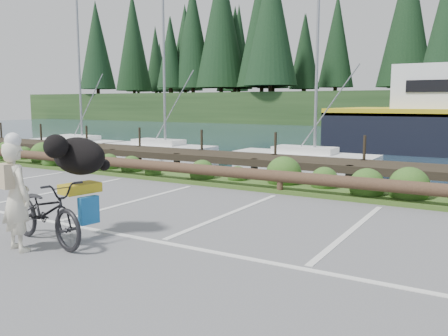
{
  "coord_description": "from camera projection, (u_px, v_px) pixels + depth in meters",
  "views": [
    {
      "loc": [
        4.9,
        -6.52,
        2.35
      ],
      "look_at": [
        0.33,
        1.19,
        1.1
      ],
      "focal_mm": 38.0,
      "sensor_mm": 36.0,
      "label": 1
    }
  ],
  "objects": [
    {
      "name": "ground",
      "position": [
        173.0,
        236.0,
        8.35
      ],
      "size": [
        72.0,
        72.0,
        0.0
      ],
      "primitive_type": "plane",
      "color": "#5A5B5D"
    },
    {
      "name": "vegetation_strip",
      "position": [
        290.0,
        187.0,
        12.86
      ],
      "size": [
        34.0,
        1.6,
        0.1
      ],
      "primitive_type": "cube",
      "color": "#3D5B21",
      "rests_on": "ground"
    },
    {
      "name": "log_rail",
      "position": [
        280.0,
        193.0,
        12.27
      ],
      "size": [
        32.0,
        0.3,
        0.6
      ],
      "primitive_type": null,
      "color": "#443021",
      "rests_on": "ground"
    },
    {
      "name": "bicycle",
      "position": [
        46.0,
        212.0,
        7.88
      ],
      "size": [
        2.16,
        1.07,
        1.09
      ],
      "primitive_type": "imported",
      "rotation": [
        0.0,
        0.0,
        1.4
      ],
      "color": "black",
      "rests_on": "ground"
    },
    {
      "name": "cyclist",
      "position": [
        16.0,
        197.0,
        7.47
      ],
      "size": [
        0.7,
        0.52,
        1.74
      ],
      "primitive_type": "imported",
      "rotation": [
        0.0,
        0.0,
        2.97
      ],
      "color": "beige",
      "rests_on": "ground"
    },
    {
      "name": "dog",
      "position": [
        79.0,
        156.0,
        8.25
      ],
      "size": [
        0.75,
        1.22,
        0.66
      ],
      "primitive_type": "ellipsoid",
      "rotation": [
        0.0,
        0.0,
        1.4
      ],
      "color": "black",
      "rests_on": "bicycle"
    }
  ]
}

